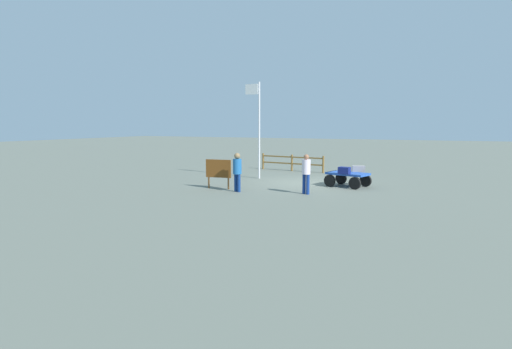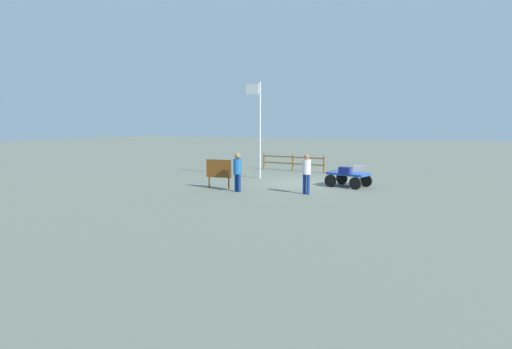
% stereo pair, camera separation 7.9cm
% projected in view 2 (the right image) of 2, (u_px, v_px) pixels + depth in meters
% --- Properties ---
extents(ground_plane, '(120.00, 120.00, 0.00)m').
position_uv_depth(ground_plane, '(306.00, 183.00, 20.16)').
color(ground_plane, '#61685C').
extents(luggage_cart, '(2.11, 1.67, 0.66)m').
position_uv_depth(luggage_cart, '(348.00, 177.00, 19.02)').
color(luggage_cart, '#2451B3').
rests_on(luggage_cart, ground).
extents(suitcase_navy, '(0.54, 0.43, 0.32)m').
position_uv_depth(suitcase_navy, '(345.00, 171.00, 18.47)').
color(suitcase_navy, navy).
rests_on(suitcase_navy, luggage_cart).
extents(suitcase_olive, '(0.67, 0.52, 0.28)m').
position_uv_depth(suitcase_olive, '(359.00, 169.00, 19.37)').
color(suitcase_olive, gray).
rests_on(suitcase_olive, luggage_cart).
extents(worker_lead, '(0.46, 0.46, 1.68)m').
position_uv_depth(worker_lead, '(306.00, 171.00, 16.94)').
color(worker_lead, navy).
rests_on(worker_lead, ground).
extents(worker_trailing, '(0.48, 0.48, 1.69)m').
position_uv_depth(worker_trailing, '(238.00, 169.00, 17.53)').
color(worker_trailing, navy).
rests_on(worker_trailing, ground).
extents(flagpole, '(0.89, 0.14, 5.13)m').
position_uv_depth(flagpole, '(258.00, 122.00, 21.65)').
color(flagpole, silver).
rests_on(flagpole, ground).
extents(signboard, '(1.22, 0.17, 1.33)m').
position_uv_depth(signboard, '(219.00, 170.00, 18.37)').
color(signboard, '#4C3319').
rests_on(signboard, ground).
extents(wooden_fence, '(4.27, 0.65, 1.03)m').
position_uv_depth(wooden_fence, '(293.00, 161.00, 25.35)').
color(wooden_fence, brown).
rests_on(wooden_fence, ground).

